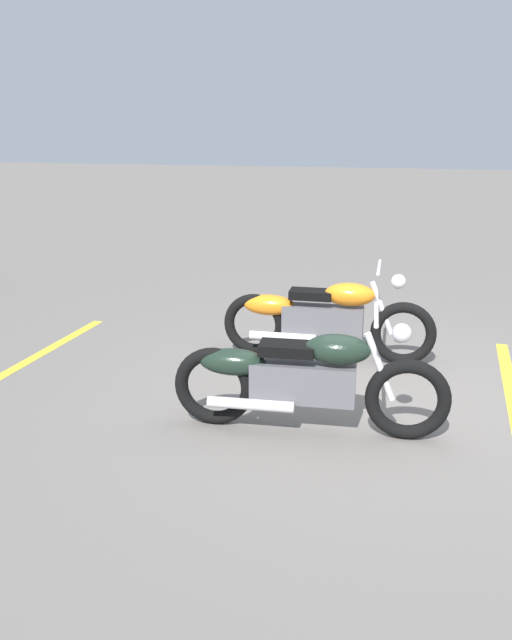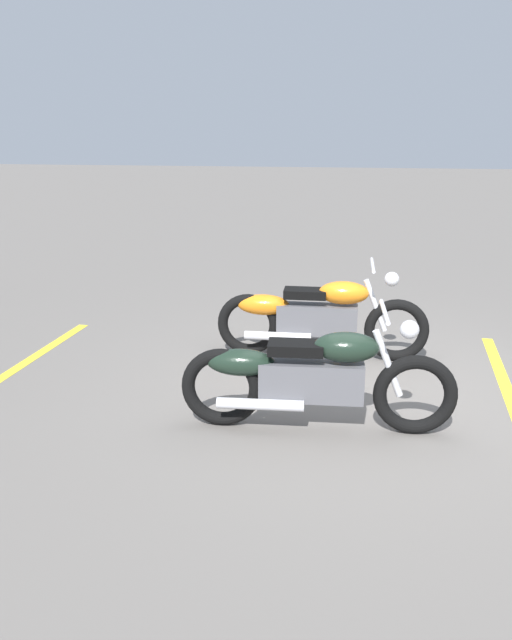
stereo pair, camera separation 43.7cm
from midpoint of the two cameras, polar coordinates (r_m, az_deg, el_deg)
The scene contains 4 objects.
ground_plane at distance 6.26m, azimuth 12.41°, elevation -6.39°, with size 60.00×60.00×0.00m, color #66605B.
motorcycle_bright_foreground at distance 6.92m, azimuth 7.54°, elevation 0.24°, with size 2.23×0.62×1.04m.
motorcycle_dark_foreground at distance 5.30m, azimuth 6.35°, elevation -5.02°, with size 2.23×0.62×1.04m.
parking_stripe_mid at distance 7.18m, azimuth -18.05°, elevation -3.73°, with size 3.20×0.12×0.01m, color yellow.
Camera 1 is at (-0.12, 5.72, 2.44)m, focal length 36.94 mm.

